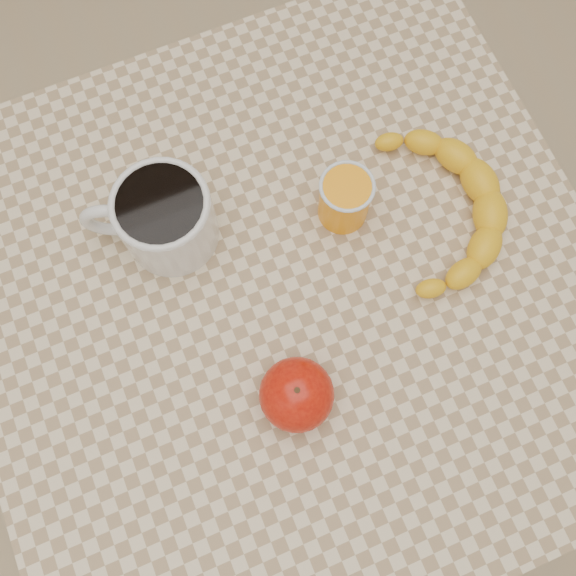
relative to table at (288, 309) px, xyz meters
name	(u,v)px	position (x,y,z in m)	size (l,w,h in m)	color
ground	(288,379)	(0.00, 0.00, -0.66)	(3.00, 3.00, 0.00)	tan
table	(288,309)	(0.00, 0.00, 0.00)	(0.80, 0.80, 0.75)	beige
coffee_mug	(163,218)	(-0.11, 0.13, 0.14)	(0.18, 0.15, 0.10)	silver
orange_juice_glass	(345,199)	(0.11, 0.07, 0.13)	(0.07, 0.07, 0.08)	orange
apple	(297,395)	(-0.04, -0.13, 0.13)	(0.11, 0.11, 0.08)	#970B05
banana	(443,210)	(0.22, 0.02, 0.11)	(0.28, 0.32, 0.04)	yellow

